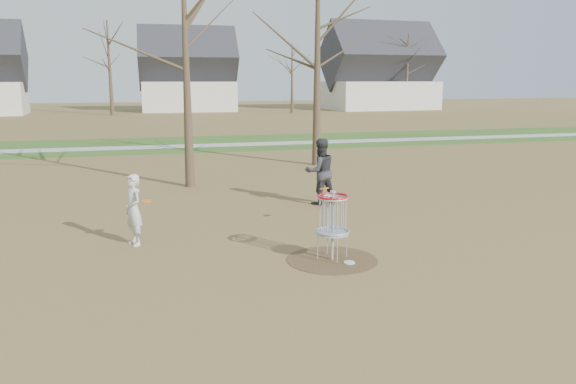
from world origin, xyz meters
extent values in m
plane|color=brown|center=(0.00, 0.00, 0.00)|extent=(160.00, 160.00, 0.00)
cube|color=#2D5119|center=(0.00, 21.00, 0.01)|extent=(160.00, 8.00, 0.01)
cube|color=#9E9E99|center=(0.00, 20.00, 0.01)|extent=(160.00, 1.50, 0.01)
cylinder|color=#47331E|center=(0.00, 0.00, 0.01)|extent=(1.80, 1.80, 0.01)
imported|color=silver|center=(-3.75, 2.08, 0.77)|extent=(0.56, 0.66, 1.53)
imported|color=#303035|center=(1.34, 4.89, 0.94)|extent=(0.99, 0.82, 1.87)
cylinder|color=white|center=(0.25, -0.29, 0.02)|extent=(0.22, 0.22, 0.02)
cylinder|color=orange|center=(0.64, 2.44, 0.94)|extent=(0.22, 0.22, 0.08)
cylinder|color=orange|center=(-3.48, 1.95, 0.97)|extent=(0.22, 0.22, 0.02)
cylinder|color=#9EA3AD|center=(0.00, 0.00, 0.68)|extent=(0.05, 0.05, 1.35)
cylinder|color=#9EA3AD|center=(0.00, 0.00, 0.55)|extent=(0.64, 0.64, 0.04)
torus|color=#9EA3AD|center=(0.00, 0.00, 1.25)|extent=(0.60, 0.60, 0.04)
torus|color=red|center=(0.00, 0.00, 1.28)|extent=(0.60, 0.60, 0.04)
cone|color=#382B1E|center=(-2.00, 8.50, 3.75)|extent=(0.32, 0.32, 7.50)
cone|color=#382B1E|center=(3.50, 12.00, 4.25)|extent=(0.36, 0.36, 8.50)
cone|color=#382B1E|center=(-6.00, 48.00, 4.50)|extent=(0.40, 0.40, 9.00)
cone|color=#382B1E|center=(12.00, 47.00, 3.50)|extent=(0.32, 0.32, 7.00)
cone|color=#382B1E|center=(26.00, 49.00, 4.25)|extent=(0.38, 0.38, 8.50)
cube|color=silver|center=(2.00, 54.00, 1.60)|extent=(10.24, 7.34, 3.20)
pyramid|color=#2D2D33|center=(2.00, 54.00, 4.98)|extent=(10.74, 7.36, 3.55)
cube|color=silver|center=(24.00, 52.00, 1.60)|extent=(12.40, 8.62, 3.20)
pyramid|color=#2D2D33|center=(24.00, 52.00, 5.23)|extent=(13.00, 8.65, 4.06)
camera|label=1|loc=(-3.55, -9.99, 3.50)|focal=35.00mm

